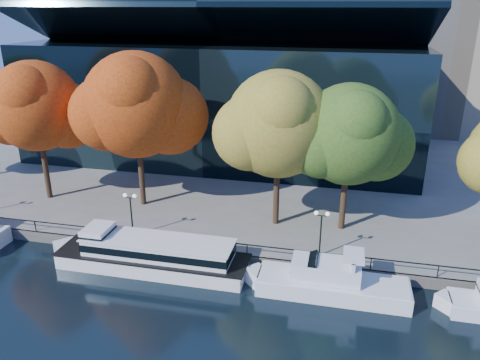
% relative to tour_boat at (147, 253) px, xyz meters
% --- Properties ---
extents(ground, '(160.00, 160.00, 0.00)m').
position_rel_tour_boat_xyz_m(ground, '(2.96, -1.05, -1.41)').
color(ground, black).
rests_on(ground, ground).
extents(promenade, '(90.00, 67.08, 1.00)m').
position_rel_tour_boat_xyz_m(promenade, '(2.96, 35.33, -0.91)').
color(promenade, slate).
rests_on(promenade, ground).
extents(railing, '(88.20, 0.08, 0.99)m').
position_rel_tour_boat_xyz_m(railing, '(2.96, 2.20, 0.53)').
color(railing, black).
rests_on(railing, promenade).
extents(convention_building, '(50.00, 24.57, 21.43)m').
position_rel_tour_boat_xyz_m(convention_building, '(-1.04, 30.74, 7.09)').
color(convention_building, black).
rests_on(convention_building, ground).
extents(tour_boat, '(17.51, 3.91, 3.32)m').
position_rel_tour_boat_xyz_m(tour_boat, '(0.00, 0.00, 0.00)').
color(tour_boat, white).
rests_on(tour_boat, ground).
extents(cruiser_near, '(12.53, 3.23, 3.63)m').
position_rel_tour_boat_xyz_m(cruiser_near, '(14.62, -0.49, -0.28)').
color(cruiser_near, white).
rests_on(cruiser_near, ground).
extents(tree_1, '(11.43, 9.38, 14.54)m').
position_rel_tour_boat_xyz_m(tree_1, '(-15.31, 9.55, 9.36)').
color(tree_1, black).
rests_on(tree_1, promenade).
extents(tree_2, '(12.92, 10.60, 15.62)m').
position_rel_tour_boat_xyz_m(tree_2, '(-4.62, 10.11, 9.82)').
color(tree_2, black).
rests_on(tree_2, promenade).
extents(tree_3, '(11.97, 9.81, 14.48)m').
position_rel_tour_boat_xyz_m(tree_3, '(9.57, 8.66, 9.08)').
color(tree_3, black).
rests_on(tree_3, promenade).
extents(tree_4, '(11.11, 9.11, 13.50)m').
position_rel_tour_boat_xyz_m(tree_4, '(15.71, 8.98, 8.46)').
color(tree_4, black).
rests_on(tree_4, promenade).
extents(lamp_1, '(1.26, 0.36, 4.03)m').
position_rel_tour_boat_xyz_m(lamp_1, '(-2.90, 3.45, 2.57)').
color(lamp_1, black).
rests_on(lamp_1, promenade).
extents(lamp_2, '(1.26, 0.36, 4.03)m').
position_rel_tour_boat_xyz_m(lamp_2, '(13.86, 3.45, 2.57)').
color(lamp_2, black).
rests_on(lamp_2, promenade).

